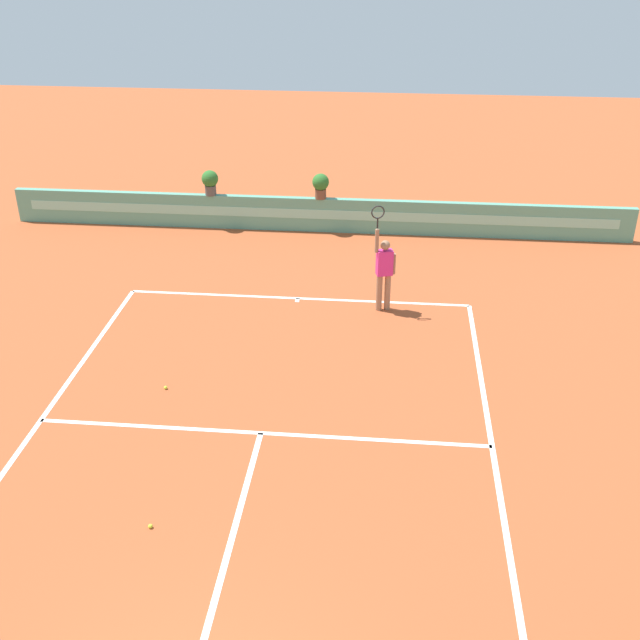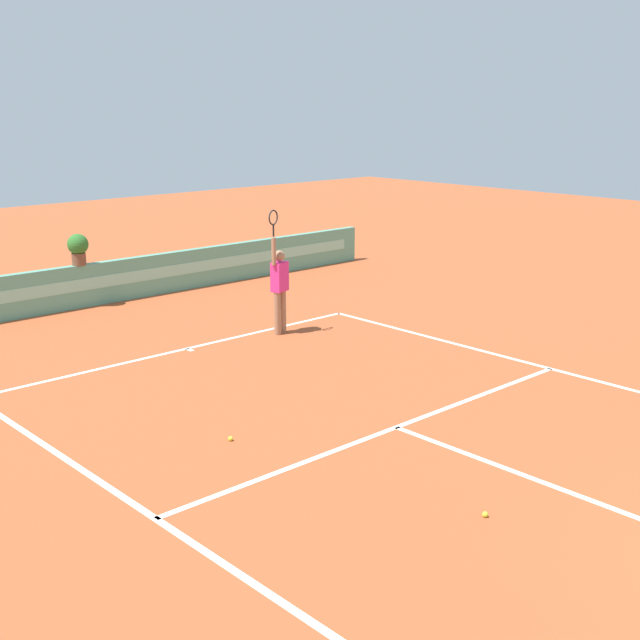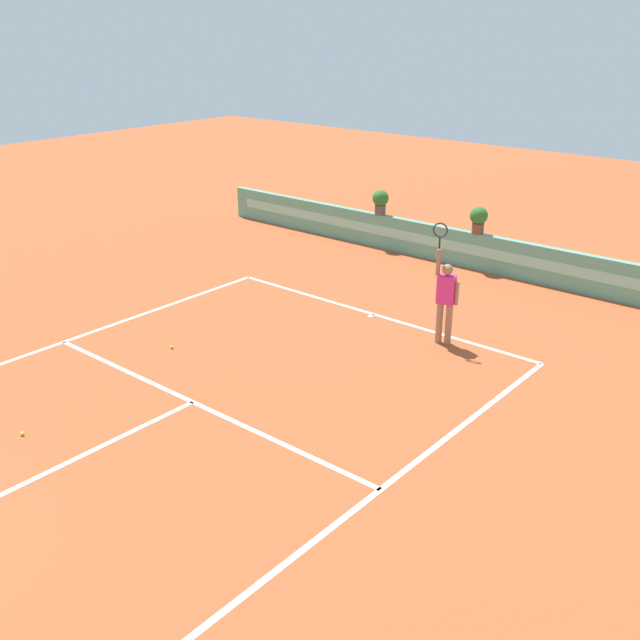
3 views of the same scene
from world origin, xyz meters
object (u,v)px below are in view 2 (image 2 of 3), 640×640
object	(u,v)px
tennis_ball_mid_court	(231,439)
potted_plant_centre	(78,247)
tennis_ball_near_baseline	(485,514)
tennis_player	(280,284)

from	to	relation	value
tennis_ball_mid_court	potted_plant_centre	size ratio (longest dim) A/B	0.09
tennis_ball_near_baseline	potted_plant_centre	xyz separation A→B (m)	(1.40, 12.54, 1.38)
tennis_ball_mid_court	potted_plant_centre	xyz separation A→B (m)	(2.22, 8.74, 1.38)
potted_plant_centre	tennis_ball_near_baseline	bearing A→B (deg)	-96.37
tennis_player	tennis_ball_mid_court	size ratio (longest dim) A/B	38.01
tennis_player	potted_plant_centre	distance (m)	5.26
tennis_ball_near_baseline	tennis_ball_mid_court	world-z (taller)	same
tennis_ball_near_baseline	potted_plant_centre	distance (m)	12.69
tennis_player	tennis_ball_mid_court	distance (m)	5.76
tennis_ball_near_baseline	tennis_ball_mid_court	distance (m)	3.89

